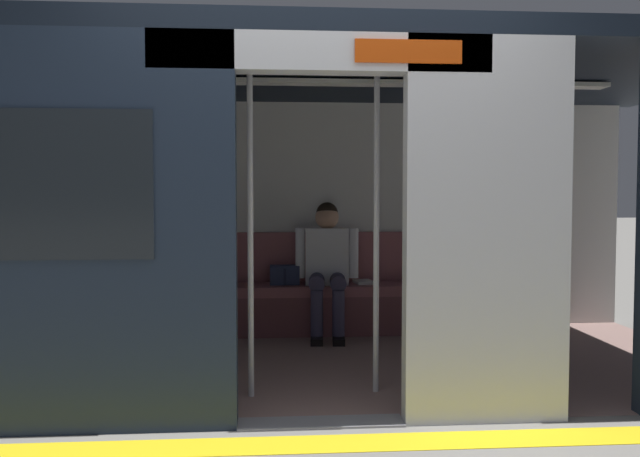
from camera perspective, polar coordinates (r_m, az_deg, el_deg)
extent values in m
plane|color=gray|center=(3.77, 0.08, -16.26)|extent=(60.00, 60.00, 0.00)
cube|color=yellow|center=(3.49, 0.48, -17.83)|extent=(8.00, 0.24, 0.01)
cube|color=silver|center=(3.72, 13.97, -0.24)|extent=(0.90, 0.12, 2.08)
cube|color=black|center=(3.71, 14.07, 3.60)|extent=(0.49, 0.02, 0.55)
cube|color=black|center=(3.64, -22.57, 3.47)|extent=(1.10, 0.02, 0.76)
cube|color=silver|center=(3.63, 0.08, 14.65)|extent=(1.79, 0.16, 0.20)
cube|color=#BF3F0C|center=(3.61, 7.54, 14.70)|extent=(0.56, 0.02, 0.12)
cube|color=black|center=(4.96, -1.15, 13.36)|extent=(6.40, 2.81, 0.12)
cube|color=gray|center=(5.04, -1.13, -11.25)|extent=(6.08, 2.65, 0.01)
cube|color=silver|center=(6.21, -1.84, 1.10)|extent=(6.08, 0.10, 2.08)
cube|color=#935156|center=(6.18, -1.80, -2.40)|extent=(3.52, 0.06, 0.45)
cube|color=white|center=(4.95, -1.15, 12.34)|extent=(4.48, 0.16, 0.03)
cube|color=gray|center=(3.77, 0.08, -16.17)|extent=(0.90, 0.19, 0.01)
cube|color=#935156|center=(5.99, -1.70, -5.17)|extent=(2.94, 0.44, 0.09)
cube|color=brown|center=(5.83, -1.61, -7.58)|extent=(2.94, 0.04, 0.35)
cube|color=silver|center=(5.95, 0.60, -2.36)|extent=(0.40, 0.25, 0.50)
sphere|color=tan|center=(5.93, 0.61, 0.96)|extent=(0.21, 0.21, 0.21)
sphere|color=black|center=(5.94, 0.60, 1.32)|extent=(0.19, 0.19, 0.19)
cylinder|color=silver|center=(5.93, 2.88, -2.09)|extent=(0.08, 0.08, 0.44)
cylinder|color=silver|center=(5.92, -1.67, -2.10)|extent=(0.08, 0.08, 0.44)
cylinder|color=#38334C|center=(5.78, 1.52, -4.52)|extent=(0.17, 0.41, 0.14)
cylinder|color=#38334C|center=(5.77, -0.27, -4.52)|extent=(0.17, 0.41, 0.14)
cylinder|color=#38334C|center=(5.62, 1.58, -7.31)|extent=(0.10, 0.10, 0.40)
cylinder|color=#38334C|center=(5.61, -0.27, -7.31)|extent=(0.10, 0.10, 0.40)
cube|color=black|center=(5.61, 1.59, -9.50)|extent=(0.12, 0.23, 0.06)
cube|color=black|center=(5.61, -0.28, -9.51)|extent=(0.12, 0.23, 0.06)
cube|color=#262D4C|center=(5.95, -3.03, -3.96)|extent=(0.26, 0.14, 0.17)
cube|color=#1A2035|center=(5.88, -3.01, -4.13)|extent=(0.02, 0.01, 0.14)
cube|color=silver|center=(6.03, 3.72, -4.55)|extent=(0.18, 0.24, 0.03)
cylinder|color=silver|center=(4.06, -5.94, -0.05)|extent=(0.04, 0.04, 2.06)
cylinder|color=silver|center=(4.16, 4.82, 0.03)|extent=(0.04, 0.04, 2.06)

